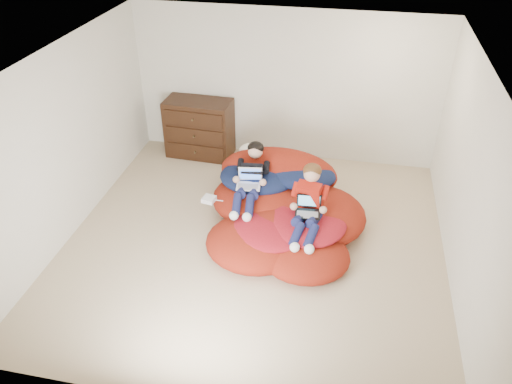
% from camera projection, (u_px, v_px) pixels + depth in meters
% --- Properties ---
extents(room_shell, '(5.10, 5.10, 2.77)m').
position_uv_depth(room_shell, '(254.00, 230.00, 6.63)').
color(room_shell, tan).
rests_on(room_shell, ground).
extents(dresser, '(1.13, 0.64, 1.00)m').
position_uv_depth(dresser, '(199.00, 128.00, 8.51)').
color(dresser, black).
rests_on(dresser, ground).
extents(beanbag_pile, '(2.23, 2.39, 0.87)m').
position_uv_depth(beanbag_pile, '(282.00, 209.00, 6.96)').
color(beanbag_pile, maroon).
rests_on(beanbag_pile, ground).
extents(cream_pillow, '(0.45, 0.29, 0.29)m').
position_uv_depth(cream_pillow, '(253.00, 152.00, 7.57)').
color(cream_pillow, '#EEE3CE').
rests_on(cream_pillow, beanbag_pile).
extents(older_boy, '(0.35, 1.19, 0.63)m').
position_uv_depth(older_boy, '(251.00, 175.00, 6.97)').
color(older_boy, black).
rests_on(older_boy, beanbag_pile).
extents(younger_boy, '(0.39, 1.00, 0.78)m').
position_uv_depth(younger_boy, '(309.00, 201.00, 6.42)').
color(younger_boy, '#B11C0F').
rests_on(younger_boy, beanbag_pile).
extents(laptop_white, '(0.36, 0.32, 0.24)m').
position_uv_depth(laptop_white, '(249.00, 181.00, 6.88)').
color(laptop_white, silver).
rests_on(laptop_white, older_boy).
extents(laptop_black, '(0.34, 0.29, 0.24)m').
position_uv_depth(laptop_black, '(308.00, 208.00, 6.44)').
color(laptop_black, black).
rests_on(laptop_black, younger_boy).
extents(power_adapter, '(0.19, 0.19, 0.06)m').
position_uv_depth(power_adapter, '(209.00, 199.00, 6.87)').
color(power_adapter, silver).
rests_on(power_adapter, beanbag_pile).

